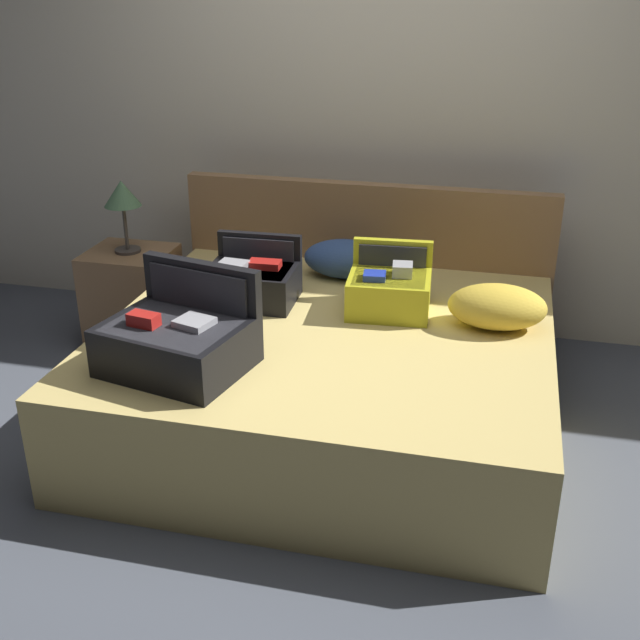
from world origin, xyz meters
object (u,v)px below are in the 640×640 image
(hard_case_large, at_px, (178,339))
(pillow_center_head, at_px, (346,259))
(bed, at_px, (327,378))
(table_lamp, at_px, (122,197))
(hard_case_medium, at_px, (252,280))
(nightstand, at_px, (133,297))
(hard_case_small, at_px, (389,289))
(pillow_near_headboard, at_px, (497,307))

(hard_case_large, bearing_deg, pillow_center_head, 81.29)
(bed, distance_m, pillow_center_head, 0.72)
(bed, height_order, table_lamp, table_lamp)
(hard_case_medium, relative_size, nightstand, 0.79)
(hard_case_small, height_order, nightstand, hard_case_small)
(pillow_center_head, height_order, table_lamp, table_lamp)
(table_lamp, bearing_deg, hard_case_large, -55.25)
(hard_case_large, xyz_separation_m, table_lamp, (-0.76, 1.09, 0.22))
(pillow_near_headboard, relative_size, table_lamp, 1.10)
(hard_case_medium, xyz_separation_m, pillow_near_headboard, (1.11, -0.03, -0.01))
(hard_case_small, xyz_separation_m, nightstand, (-1.46, 0.35, -0.32))
(hard_case_medium, height_order, pillow_near_headboard, hard_case_medium)
(pillow_center_head, bearing_deg, table_lamp, -178.94)
(hard_case_small, relative_size, pillow_center_head, 0.90)
(pillow_center_head, xyz_separation_m, nightstand, (-1.18, -0.02, -0.31))
(hard_case_large, relative_size, hard_case_medium, 1.45)
(hard_case_large, relative_size, hard_case_small, 1.55)
(hard_case_medium, bearing_deg, hard_case_small, 1.22)
(hard_case_large, height_order, hard_case_medium, hard_case_large)
(pillow_near_headboard, xyz_separation_m, pillow_center_head, (-0.75, 0.43, 0.00))
(hard_case_large, distance_m, hard_case_medium, 0.71)
(hard_case_small, relative_size, pillow_near_headboard, 0.92)
(hard_case_small, xyz_separation_m, pillow_near_headboard, (0.48, -0.06, -0.01))
(pillow_center_head, height_order, nightstand, pillow_center_head)
(hard_case_large, relative_size, nightstand, 1.14)
(bed, height_order, pillow_near_headboard, pillow_near_headboard)
(hard_case_medium, xyz_separation_m, nightstand, (-0.82, 0.38, -0.32))
(bed, xyz_separation_m, pillow_near_headboard, (0.70, 0.20, 0.33))
(hard_case_large, distance_m, pillow_near_headboard, 1.36)
(hard_case_large, bearing_deg, hard_case_small, 58.79)
(pillow_near_headboard, xyz_separation_m, table_lamp, (-1.94, 0.41, 0.25))
(bed, height_order, hard_case_medium, hard_case_medium)
(hard_case_large, distance_m, hard_case_small, 1.02)
(bed, distance_m, pillow_near_headboard, 0.80)
(bed, relative_size, hard_case_large, 3.18)
(bed, distance_m, hard_case_small, 0.49)
(pillow_center_head, distance_m, table_lamp, 1.21)
(hard_case_medium, distance_m, table_lamp, 0.94)
(pillow_near_headboard, bearing_deg, hard_case_large, -150.20)
(hard_case_small, bearing_deg, bed, -135.15)
(nightstand, bearing_deg, hard_case_large, -55.25)
(hard_case_large, bearing_deg, hard_case_medium, 96.94)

